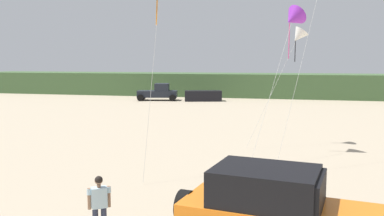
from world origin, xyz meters
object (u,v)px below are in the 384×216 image
distant_sedan (203,96)px  distant_pickup (159,92)px  kite_white_parafoil (298,36)px  jeep (277,215)px  person_watching (99,203)px  kite_orange_streamer (293,19)px

distant_sedan → distant_pickup: bearing=169.1°
distant_sedan → kite_white_parafoil: bearing=-81.5°
jeep → distant_sedan: (-9.46, 37.22, -0.60)m
person_watching → distant_sedan: 37.05m
kite_orange_streamer → kite_white_parafoil: (0.34, 2.28, -0.74)m
person_watching → distant_pickup: bearing=105.6°
distant_pickup → distant_sedan: size_ratio=1.16×
distant_pickup → distant_sedan: 5.28m
distant_pickup → jeep: bearing=-68.2°
jeep → person_watching: size_ratio=2.99×
distant_sedan → kite_white_parafoil: size_ratio=0.65×
distant_sedan → kite_white_parafoil: kite_white_parafoil is taller
kite_white_parafoil → kite_orange_streamer: bearing=-98.4°
jeep → kite_white_parafoil: kite_white_parafoil is taller
jeep → person_watching: (-4.59, 0.50, -0.26)m
person_watching → kite_orange_streamer: 14.06m
person_watching → kite_orange_streamer: (4.86, 11.85, 5.80)m
distant_sedan → person_watching: bearing=-97.9°
distant_sedan → kite_orange_streamer: size_ratio=0.56×
jeep → kite_white_parafoil: 15.41m
person_watching → kite_orange_streamer: size_ratio=0.22×
jeep → person_watching: jeep is taller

